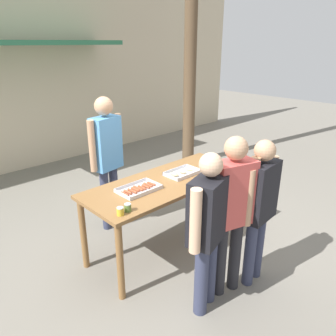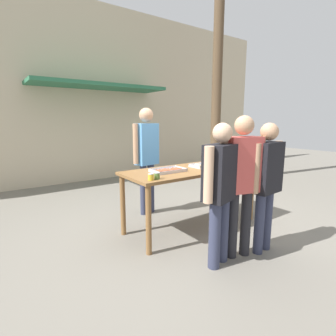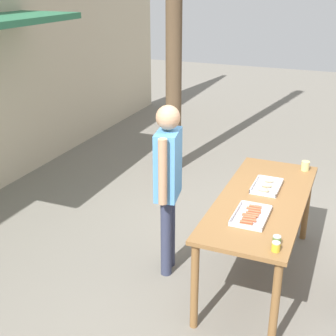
{
  "view_description": "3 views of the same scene",
  "coord_description": "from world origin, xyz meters",
  "views": [
    {
      "loc": [
        -2.43,
        -2.55,
        2.41
      ],
      "look_at": [
        0.0,
        0.0,
        1.05
      ],
      "focal_mm": 35.0,
      "sensor_mm": 36.0,
      "label": 1
    },
    {
      "loc": [
        -2.48,
        -2.86,
        1.6
      ],
      "look_at": [
        -0.43,
        0.01,
        0.95
      ],
      "focal_mm": 28.0,
      "sensor_mm": 36.0,
      "label": 2
    },
    {
      "loc": [
        -4.12,
        -0.73,
        2.9
      ],
      "look_at": [
        -0.24,
        0.9,
        1.17
      ],
      "focal_mm": 50.0,
      "sensor_mm": 36.0,
      "label": 3
    }
  ],
  "objects": [
    {
      "name": "food_tray_buns",
      "position": [
        0.24,
        0.01,
        0.92
      ],
      "size": [
        0.42,
        0.27,
        0.06
      ],
      "color": "silver",
      "rests_on": "serving_table"
    },
    {
      "name": "ground_plane",
      "position": [
        0.0,
        0.0,
        0.0
      ],
      "size": [
        24.0,
        24.0,
        0.0
      ],
      "primitive_type": "plane",
      "color": "slate"
    },
    {
      "name": "condiment_jar_mustard",
      "position": [
        -0.9,
        -0.29,
        0.94
      ],
      "size": [
        0.07,
        0.07,
        0.08
      ],
      "color": "gold",
      "rests_on": "serving_table"
    },
    {
      "name": "beer_cup",
      "position": [
        0.89,
        -0.28,
        0.95
      ],
      "size": [
        0.09,
        0.09,
        0.1
      ],
      "color": "#DBC67A",
      "rests_on": "serving_table"
    },
    {
      "name": "person_server_behind_table",
      "position": [
        -0.24,
        0.9,
        1.09
      ],
      "size": [
        0.54,
        0.27,
        1.79
      ],
      "rotation": [
        0.0,
        0.0,
        0.18
      ],
      "color": "#333851",
      "rests_on": "ground"
    },
    {
      "name": "food_tray_sausages",
      "position": [
        -0.43,
        0.01,
        0.91
      ],
      "size": [
        0.46,
        0.29,
        0.04
      ],
      "color": "silver",
      "rests_on": "serving_table"
    },
    {
      "name": "condiment_jar_ketchup",
      "position": [
        -0.8,
        -0.28,
        0.94
      ],
      "size": [
        0.07,
        0.07,
        0.08
      ],
      "color": "#567A38",
      "rests_on": "serving_table"
    },
    {
      "name": "serving_table",
      "position": [
        0.0,
        0.0,
        0.79
      ],
      "size": [
        2.06,
        0.82,
        0.9
      ],
      "color": "brown",
      "rests_on": "ground"
    }
  ]
}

